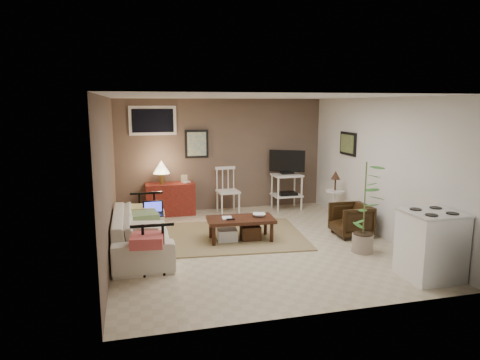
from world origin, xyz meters
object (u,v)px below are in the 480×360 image
object	(u,v)px
spindle_chair	(228,192)
sofa	(141,225)
red_console	(170,196)
side_table	(335,190)
coffee_table	(240,227)
stove	(431,245)
tv_stand	(287,178)
potted_plant	(364,204)
armchair	(351,218)

from	to	relation	value
spindle_chair	sofa	bearing A→B (deg)	-131.97
red_console	side_table	distance (m)	3.39
coffee_table	stove	bearing A→B (deg)	-45.97
coffee_table	sofa	xyz separation A→B (m)	(-1.62, -0.11, 0.19)
spindle_chair	tv_stand	distance (m)	1.34
spindle_chair	tv_stand	bearing A→B (deg)	-1.34
potted_plant	armchair	bearing A→B (deg)	73.60
spindle_chair	armchair	size ratio (longest dim) A/B	1.55
stove	potted_plant	bearing A→B (deg)	106.92
tv_stand	side_table	distance (m)	1.22
coffee_table	stove	distance (m)	2.97
red_console	stove	size ratio (longest dim) A/B	1.26
coffee_table	side_table	bearing A→B (deg)	21.68
side_table	spindle_chair	bearing A→B (deg)	151.01
armchair	spindle_chair	bearing A→B (deg)	-139.43
tv_stand	spindle_chair	bearing A→B (deg)	178.66
spindle_chair	side_table	world-z (taller)	side_table
sofa	armchair	size ratio (longest dim) A/B	3.48
armchair	potted_plant	distance (m)	0.97
sofa	tv_stand	world-z (taller)	tv_stand
red_console	potted_plant	world-z (taller)	potted_plant
spindle_chair	armchair	bearing A→B (deg)	-50.78
red_console	armchair	distance (m)	3.71
side_table	potted_plant	bearing A→B (deg)	-103.51
sofa	red_console	xyz separation A→B (m)	(0.63, 2.17, -0.03)
coffee_table	armchair	bearing A→B (deg)	-5.53
sofa	potted_plant	distance (m)	3.48
red_console	armchair	world-z (taller)	red_console
sofa	tv_stand	xyz separation A→B (m)	(3.16, 2.02, 0.27)
sofa	potted_plant	size ratio (longest dim) A/B	1.50
sofa	stove	world-z (taller)	stove
spindle_chair	stove	size ratio (longest dim) A/B	1.05
spindle_chair	tv_stand	size ratio (longest dim) A/B	0.74
coffee_table	side_table	size ratio (longest dim) A/B	1.17
potted_plant	stove	distance (m)	1.21
red_console	stove	world-z (taller)	red_console
coffee_table	spindle_chair	distance (m)	1.96
coffee_table	stove	world-z (taller)	stove
side_table	potted_plant	world-z (taller)	potted_plant
side_table	stove	distance (m)	2.99
red_console	stove	distance (m)	5.18
side_table	armchair	distance (m)	1.11
potted_plant	red_console	bearing A→B (deg)	131.54
tv_stand	potted_plant	xyz separation A→B (m)	(0.18, -2.91, 0.08)
red_console	tv_stand	world-z (taller)	tv_stand
potted_plant	coffee_table	bearing A→B (deg)	149.57
spindle_chair	tv_stand	world-z (taller)	tv_stand
tv_stand	side_table	bearing A→B (deg)	-59.12
coffee_table	sofa	distance (m)	1.64
red_console	stove	bearing A→B (deg)	-53.86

